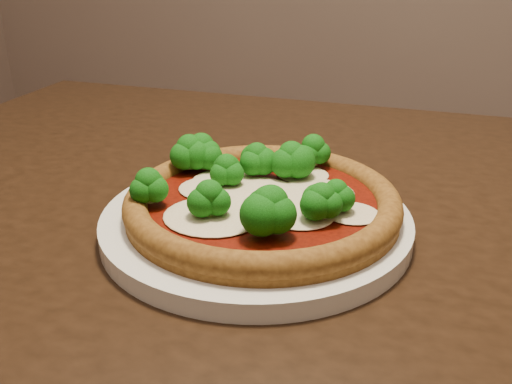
% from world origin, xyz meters
% --- Properties ---
extents(dining_table, '(1.19, 0.92, 0.75)m').
position_xyz_m(dining_table, '(0.20, 0.08, 0.65)').
color(dining_table, black).
rests_on(dining_table, floor).
extents(plate, '(0.29, 0.29, 0.02)m').
position_xyz_m(plate, '(0.17, 0.04, 0.76)').
color(plate, silver).
rests_on(plate, dining_table).
extents(pizza, '(0.26, 0.26, 0.06)m').
position_xyz_m(pizza, '(0.17, 0.04, 0.79)').
color(pizza, brown).
rests_on(pizza, plate).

